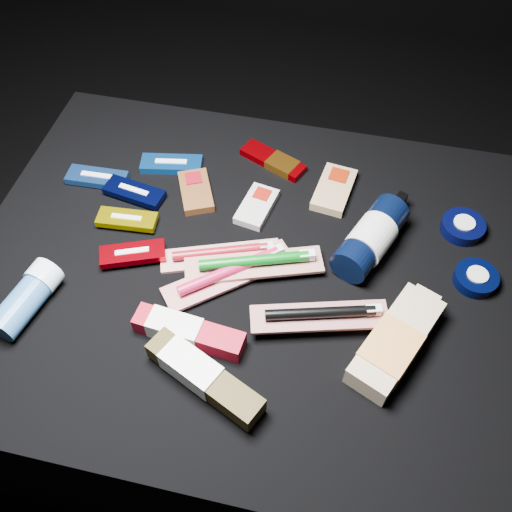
% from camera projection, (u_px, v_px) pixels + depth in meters
% --- Properties ---
extents(ground, '(3.00, 3.00, 0.00)m').
position_uv_depth(ground, '(249.00, 367.00, 1.32)').
color(ground, black).
rests_on(ground, ground).
extents(cloth_table, '(0.98, 0.78, 0.40)m').
position_uv_depth(cloth_table, '(248.00, 323.00, 1.16)').
color(cloth_table, black).
rests_on(cloth_table, ground).
extents(luna_bar_0, '(0.13, 0.07, 0.02)m').
position_uv_depth(luna_bar_0, '(171.00, 164.00, 1.14)').
color(luna_bar_0, '#0F4FAB').
rests_on(luna_bar_0, cloth_table).
extents(luna_bar_1, '(0.12, 0.05, 0.02)m').
position_uv_depth(luna_bar_1, '(97.00, 178.00, 1.12)').
color(luna_bar_1, '#1A4690').
rests_on(luna_bar_1, cloth_table).
extents(luna_bar_2, '(0.12, 0.06, 0.02)m').
position_uv_depth(luna_bar_2, '(134.00, 192.00, 1.09)').
color(luna_bar_2, '#040931').
rests_on(luna_bar_2, cloth_table).
extents(luna_bar_3, '(0.11, 0.05, 0.01)m').
position_uv_depth(luna_bar_3, '(127.00, 219.00, 1.04)').
color(luna_bar_3, '#B3A200').
rests_on(luna_bar_3, cloth_table).
extents(luna_bar_4, '(0.12, 0.08, 0.01)m').
position_uv_depth(luna_bar_4, '(133.00, 254.00, 0.99)').
color(luna_bar_4, '#890008').
rests_on(luna_bar_4, cloth_table).
extents(clif_bar_0, '(0.09, 0.12, 0.02)m').
position_uv_depth(clif_bar_0, '(195.00, 190.00, 1.10)').
color(clif_bar_0, '#5A3216').
rests_on(clif_bar_0, cloth_table).
extents(clif_bar_1, '(0.07, 0.11, 0.02)m').
position_uv_depth(clif_bar_1, '(258.00, 205.00, 1.07)').
color(clif_bar_1, '#ADACA6').
rests_on(clif_bar_1, cloth_table).
extents(clif_bar_2, '(0.08, 0.12, 0.02)m').
position_uv_depth(clif_bar_2, '(335.00, 188.00, 1.10)').
color(clif_bar_2, '#9E7E5A').
rests_on(clif_bar_2, cloth_table).
extents(power_bar, '(0.14, 0.09, 0.02)m').
position_uv_depth(power_bar, '(276.00, 162.00, 1.14)').
color(power_bar, '#810005').
rests_on(power_bar, cloth_table).
extents(lotion_bottle, '(0.13, 0.21, 0.07)m').
position_uv_depth(lotion_bottle, '(371.00, 238.00, 0.99)').
color(lotion_bottle, black).
rests_on(lotion_bottle, cloth_table).
extents(cream_tin_upper, '(0.08, 0.08, 0.02)m').
position_uv_depth(cream_tin_upper, '(463.00, 227.00, 1.04)').
color(cream_tin_upper, black).
rests_on(cream_tin_upper, cloth_table).
extents(cream_tin_lower, '(0.07, 0.07, 0.02)m').
position_uv_depth(cream_tin_lower, '(476.00, 278.00, 0.97)').
color(cream_tin_lower, black).
rests_on(cream_tin_lower, cloth_table).
extents(bodywash_bottle, '(0.14, 0.21, 0.04)m').
position_uv_depth(bodywash_bottle, '(395.00, 343.00, 0.88)').
color(bodywash_bottle, tan).
rests_on(bodywash_bottle, cloth_table).
extents(deodorant_stick, '(0.08, 0.14, 0.06)m').
position_uv_depth(deodorant_stick, '(27.00, 298.00, 0.93)').
color(deodorant_stick, '#2B5A8F').
rests_on(deodorant_stick, cloth_table).
extents(toothbrush_pack_0, '(0.22, 0.12, 0.02)m').
position_uv_depth(toothbrush_pack_0, '(222.00, 254.00, 1.00)').
color(toothbrush_pack_0, silver).
rests_on(toothbrush_pack_0, cloth_table).
extents(toothbrush_pack_1, '(0.21, 0.19, 0.03)m').
position_uv_depth(toothbrush_pack_1, '(231.00, 272.00, 0.97)').
color(toothbrush_pack_1, '#BEB6B2').
rests_on(toothbrush_pack_1, cloth_table).
extents(toothbrush_pack_2, '(0.24, 0.13, 0.03)m').
position_uv_depth(toothbrush_pack_2, '(256.00, 263.00, 0.97)').
color(toothbrush_pack_2, '#B4AFA8').
rests_on(toothbrush_pack_2, cloth_table).
extents(toothbrush_pack_3, '(0.23, 0.11, 0.02)m').
position_uv_depth(toothbrush_pack_3, '(322.00, 315.00, 0.90)').
color(toothbrush_pack_3, '#A49E99').
rests_on(toothbrush_pack_3, cloth_table).
extents(toothpaste_carton_red, '(0.18, 0.06, 0.04)m').
position_uv_depth(toothpaste_carton_red, '(184.00, 331.00, 0.90)').
color(toothpaste_carton_red, maroon).
rests_on(toothpaste_carton_red, cloth_table).
extents(toothpaste_carton_green, '(0.20, 0.12, 0.04)m').
position_uv_depth(toothpaste_carton_green, '(200.00, 374.00, 0.85)').
color(toothpaste_carton_green, '#33280B').
rests_on(toothpaste_carton_green, cloth_table).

